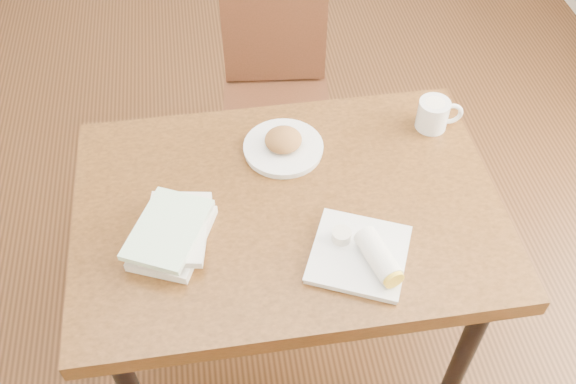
{
  "coord_description": "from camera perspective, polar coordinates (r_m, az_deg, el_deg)",
  "views": [
    {
      "loc": [
        -0.18,
        -1.18,
        2.17
      ],
      "look_at": [
        0.0,
        0.0,
        0.8
      ],
      "focal_mm": 40.0,
      "sensor_mm": 36.0,
      "label": 1
    }
  ],
  "objects": [
    {
      "name": "ground",
      "position": [
        2.48,
        0.0,
        -12.31
      ],
      "size": [
        4.0,
        5.0,
        0.01
      ],
      "primitive_type": "cube",
      "color": "#472814",
      "rests_on": "ground"
    },
    {
      "name": "coffee_mug",
      "position": [
        2.09,
        12.88,
        6.79
      ],
      "size": [
        0.15,
        0.1,
        0.1
      ],
      "color": "white",
      "rests_on": "table"
    },
    {
      "name": "table",
      "position": [
        1.92,
        0.0,
        -2.57
      ],
      "size": [
        1.23,
        0.86,
        0.75
      ],
      "color": "brown",
      "rests_on": "ground"
    },
    {
      "name": "chair_far",
      "position": [
        2.55,
        -1.07,
        9.45
      ],
      "size": [
        0.46,
        0.46,
        0.95
      ],
      "color": "#442113",
      "rests_on": "ground"
    },
    {
      "name": "plate_burrito",
      "position": [
        1.72,
        6.85,
        -5.55
      ],
      "size": [
        0.33,
        0.33,
        0.08
      ],
      "color": "white",
      "rests_on": "table"
    },
    {
      "name": "plate_scone",
      "position": [
        1.98,
        -0.42,
        4.2
      ],
      "size": [
        0.25,
        0.25,
        0.08
      ],
      "color": "white",
      "rests_on": "table"
    },
    {
      "name": "book_stack",
      "position": [
        1.77,
        -10.22,
        -3.55
      ],
      "size": [
        0.27,
        0.3,
        0.07
      ],
      "color": "white",
      "rests_on": "table"
    }
  ]
}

